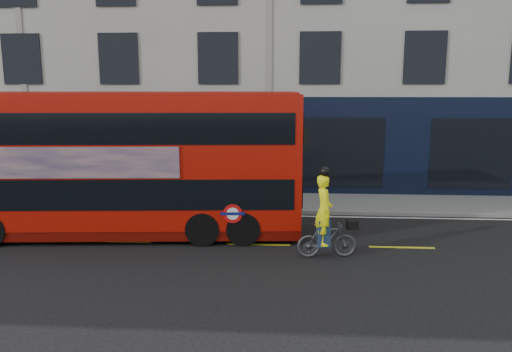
{
  "coord_description": "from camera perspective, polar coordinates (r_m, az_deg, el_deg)",
  "views": [
    {
      "loc": [
        0.83,
        -12.03,
        4.44
      ],
      "look_at": [
        -0.14,
        2.66,
        1.76
      ],
      "focal_mm": 35.0,
      "sensor_mm": 36.0,
      "label": 1
    }
  ],
  "objects": [
    {
      "name": "kerb",
      "position": [
        17.6,
        0.98,
        -4.1
      ],
      "size": [
        60.0,
        0.12,
        0.13
      ],
      "primitive_type": "cube",
      "color": "gray",
      "rests_on": "ground"
    },
    {
      "name": "bus",
      "position": [
        15.22,
        -15.1,
        1.42
      ],
      "size": [
        10.73,
        3.24,
        4.26
      ],
      "rotation": [
        0.0,
        0.0,
        0.08
      ],
      "color": "#A81006",
      "rests_on": "ground"
    },
    {
      "name": "ground",
      "position": [
        12.84,
        -0.14,
        -9.92
      ],
      "size": [
        120.0,
        120.0,
        0.0
      ],
      "primitive_type": "plane",
      "color": "black",
      "rests_on": "ground"
    },
    {
      "name": "road_edge_line",
      "position": [
        17.32,
        0.93,
        -4.54
      ],
      "size": [
        58.0,
        0.1,
        0.01
      ],
      "primitive_type": "cube",
      "color": "silver",
      "rests_on": "ground"
    },
    {
      "name": "building_terrace",
      "position": [
        25.17,
        1.97,
        17.26
      ],
      "size": [
        50.0,
        10.07,
        15.0
      ],
      "color": "#AEACA4",
      "rests_on": "ground"
    },
    {
      "name": "cyclist",
      "position": [
        13.14,
        7.98,
        -5.68
      ],
      "size": [
        1.62,
        0.72,
        2.41
      ],
      "rotation": [
        0.0,
        0.0,
        0.13
      ],
      "color": "#46484B",
      "rests_on": "ground"
    },
    {
      "name": "pavement",
      "position": [
        19.05,
        1.2,
        -2.99
      ],
      "size": [
        60.0,
        3.0,
        0.12
      ],
      "primitive_type": "cube",
      "color": "slate",
      "rests_on": "ground"
    },
    {
      "name": "lane_dashes",
      "position": [
        14.26,
        0.27,
        -7.82
      ],
      "size": [
        58.0,
        0.12,
        0.01
      ],
      "primitive_type": null,
      "color": "#CECA18",
      "rests_on": "ground"
    }
  ]
}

